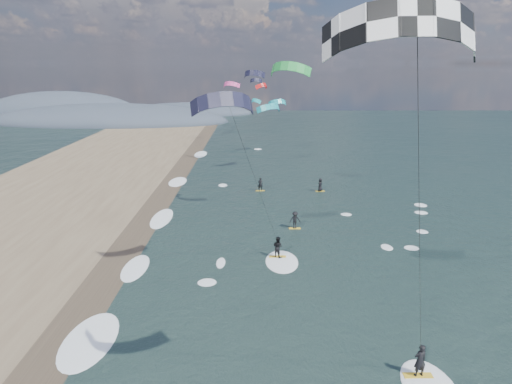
{
  "coord_description": "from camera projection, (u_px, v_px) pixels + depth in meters",
  "views": [
    {
      "loc": [
        -1.09,
        -14.83,
        15.07
      ],
      "look_at": [
        -1.0,
        12.0,
        7.0
      ],
      "focal_mm": 30.0,
      "sensor_mm": 36.0,
      "label": 1
    }
  ],
  "objects": [
    {
      "name": "wet_sand_strip",
      "position": [
        89.0,
        303.0,
        28.08
      ],
      "size": [
        3.0,
        240.0,
        0.0
      ],
      "primitive_type": "cube",
      "color": "#382D23",
      "rests_on": "ground"
    },
    {
      "name": "coastal_hills",
      "position": [
        101.0,
        119.0,
        121.69
      ],
      "size": [
        80.0,
        41.0,
        15.0
      ],
      "color": "#3D4756",
      "rests_on": "ground"
    },
    {
      "name": "kitesurfer_near_a",
      "position": [
        420.0,
        127.0,
        12.89
      ],
      "size": [
        7.82,
        8.37,
        17.13
      ],
      "color": "gold",
      "rests_on": "ground"
    },
    {
      "name": "kitesurfer_near_b",
      "position": [
        247.0,
        157.0,
        27.92
      ],
      "size": [
        7.17,
        8.67,
        14.09
      ],
      "color": "gold",
      "rests_on": "ground"
    },
    {
      "name": "far_kitesurfers",
      "position": [
        296.0,
        201.0,
        46.15
      ],
      "size": [
        8.46,
        13.26,
        1.73
      ],
      "color": "gold",
      "rests_on": "ground"
    },
    {
      "name": "bg_kite_field",
      "position": [
        260.0,
        87.0,
        71.01
      ],
      "size": [
        12.58,
        66.57,
        9.15
      ],
      "color": "green",
      "rests_on": "ground"
    },
    {
      "name": "shoreline_surf",
      "position": [
        128.0,
        269.0,
        32.64
      ],
      "size": [
        2.4,
        79.4,
        0.11
      ],
      "color": "white",
      "rests_on": "ground"
    }
  ]
}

